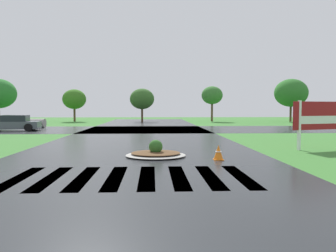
{
  "coord_description": "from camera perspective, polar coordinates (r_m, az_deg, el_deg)",
  "views": [
    {
      "loc": [
        0.61,
        -3.7,
        2.0
      ],
      "look_at": [
        1.17,
        8.29,
        1.31
      ],
      "focal_mm": 35.14,
      "sensor_mm": 36.0,
      "label": 1
    }
  ],
  "objects": [
    {
      "name": "crosswalk_stripes",
      "position": [
        9.52,
        -6.39,
        -8.83
      ],
      "size": [
        6.75,
        3.31,
        0.01
      ],
      "color": "white",
      "rests_on": "ground"
    },
    {
      "name": "background_treeline",
      "position": [
        44.68,
        -5.72,
        5.39
      ],
      "size": [
        43.69,
        5.96,
        5.76
      ],
      "color": "#4C3823",
      "rests_on": "ground"
    },
    {
      "name": "median_island",
      "position": [
        13.32,
        -2.14,
        -4.73
      ],
      "size": [
        2.43,
        2.2,
        0.68
      ],
      "color": "#9E9B93",
      "rests_on": "ground"
    },
    {
      "name": "estate_billboard",
      "position": [
        17.19,
        24.85,
        1.34
      ],
      "size": [
        2.99,
        0.98,
        2.31
      ],
      "rotation": [
        0.0,
        0.0,
        3.44
      ],
      "color": "white",
      "rests_on": "ground"
    },
    {
      "name": "asphalt_roadway",
      "position": [
        13.86,
        -5.2,
        -4.98
      ],
      "size": [
        10.64,
        80.0,
        0.01
      ],
      "primitive_type": "cube",
      "color": "#232628",
      "rests_on": "ground"
    },
    {
      "name": "car_white_sedan",
      "position": [
        30.46,
        -25.28,
        0.38
      ],
      "size": [
        4.52,
        2.43,
        1.31
      ],
      "rotation": [
        0.0,
        0.0,
        3.26
      ],
      "color": "#4C545B",
      "rests_on": "ground"
    },
    {
      "name": "traffic_cone",
      "position": [
        12.61,
        8.74,
        -4.59
      ],
      "size": [
        0.37,
        0.37,
        0.58
      ],
      "color": "orange",
      "rests_on": "ground"
    },
    {
      "name": "asphalt_cross_road",
      "position": [
        29.36,
        -3.87,
        -0.58
      ],
      "size": [
        90.0,
        9.58,
        0.01
      ],
      "primitive_type": "cube",
      "color": "#232628",
      "rests_on": "ground"
    },
    {
      "name": "drainage_pipe_stack",
      "position": [
        34.02,
        -21.85,
        0.45
      ],
      "size": [
        1.66,
        0.98,
        0.87
      ],
      "color": "#9E9B93",
      "rests_on": "ground"
    }
  ]
}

